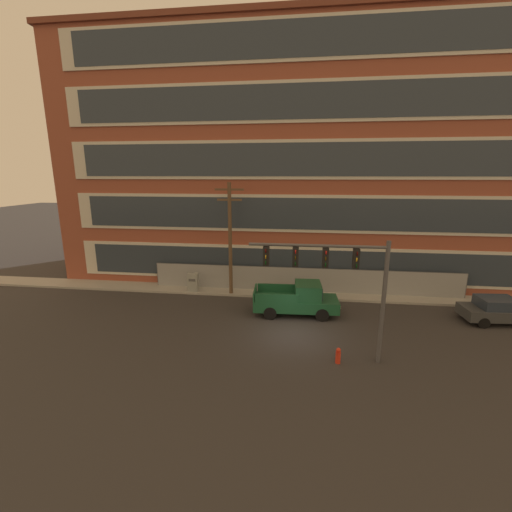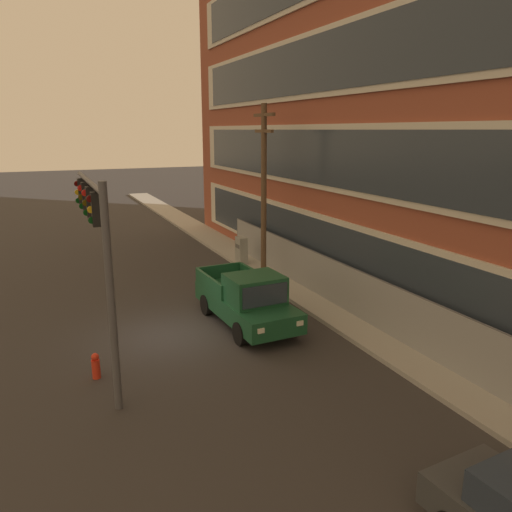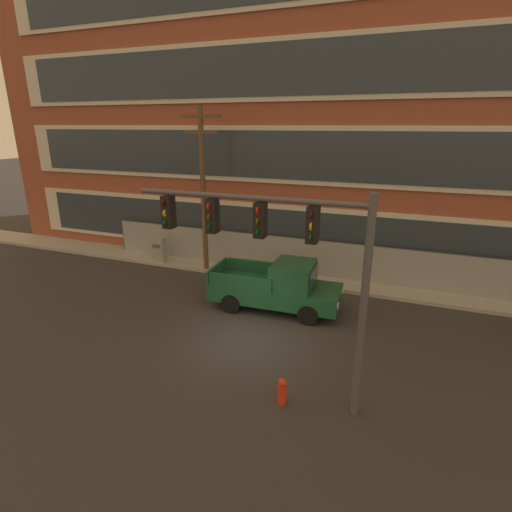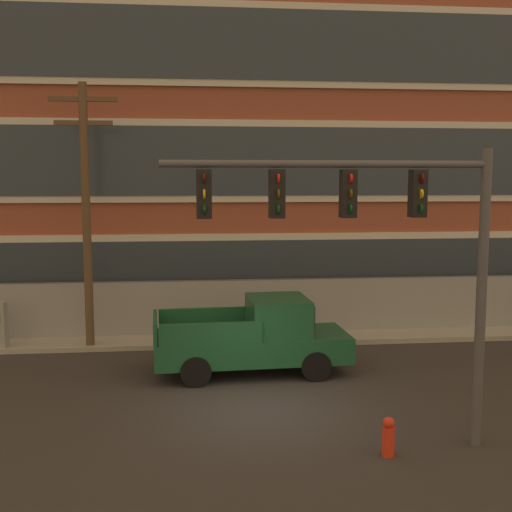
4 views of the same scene
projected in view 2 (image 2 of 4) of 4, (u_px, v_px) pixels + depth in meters
ground_plane at (166, 336)px, 17.54m from camera, size 160.00×160.00×0.00m
sidewalk_building_side at (328, 308)px, 20.12m from camera, size 80.00×2.01×0.16m
chain_link_fence at (345, 289)px, 19.52m from camera, size 22.80×0.06×1.98m
traffic_signal_mast at (96, 227)px, 13.87m from camera, size 6.31×0.43×5.89m
pickup_truck_dark_green at (247, 300)px, 18.28m from camera, size 5.42×2.34×2.09m
utility_pole_near_corner at (264, 187)px, 22.92m from camera, size 2.03×0.26×8.19m
electrical_cabinet at (241, 252)px, 26.41m from camera, size 0.73×0.46×1.56m
fire_hydrant at (96, 366)px, 14.49m from camera, size 0.24×0.24×0.78m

